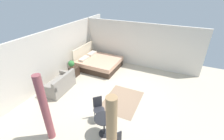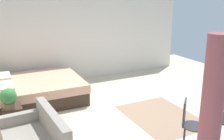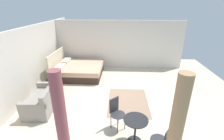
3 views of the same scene
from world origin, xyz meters
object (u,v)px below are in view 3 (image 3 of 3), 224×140
Objects in this scene: potted_plant at (49,73)px; nightstand at (53,83)px; couch at (43,100)px; cafe_chair_near_couch at (163,140)px; balcony_table at (135,126)px; bed at (78,70)px; cafe_chair_near_window at (116,111)px.

nightstand is at bearing -24.61° from potted_plant.
cafe_chair_near_couch reaches higher than couch.
cafe_chair_near_couch reaches higher than balcony_table.
couch is 1.73× the size of cafe_chair_near_couch.
cafe_chair_near_window is (-3.52, -1.96, 0.26)m from bed.
balcony_table is (-2.65, -3.16, 0.23)m from nightstand.
bed is 1.47× the size of couch.
potted_plant is at bearing 11.48° from couch.
couch is 1.36m from nightstand.
potted_plant is 3.39m from cafe_chair_near_window.
nightstand is at bearing 51.31° from cafe_chair_near_window.
cafe_chair_near_couch is at bearing -132.12° from cafe_chair_near_window.
potted_plant reaches higher than balcony_table.
couch is 3.23m from balcony_table.
nightstand is 0.55× the size of cafe_chair_near_window.
bed is at bearing -10.34° from couch.
potted_plant reaches higher than cafe_chair_near_couch.
couch is 1.64× the size of cafe_chair_near_window.
couch is at bearing -168.52° from potted_plant.
balcony_table is 0.72m from cafe_chair_near_window.
cafe_chair_near_window reaches higher than balcony_table.
balcony_table is at bearing 52.18° from cafe_chair_near_couch.
balcony_table is at bearing -113.87° from couch.
bed is at bearing 33.97° from cafe_chair_near_couch.
nightstand is 0.58× the size of cafe_chair_near_couch.
bed reaches higher than nightstand.
potted_plant reaches higher than cafe_chair_near_window.
nightstand is 0.72× the size of balcony_table.
couch is 3.93m from cafe_chair_near_couch.
cafe_chair_near_window is 1.05× the size of cafe_chair_near_couch.
nightstand is (1.35, 0.21, -0.04)m from couch.
potted_plant reaches higher than couch.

